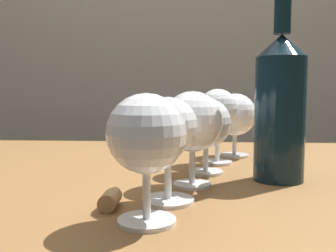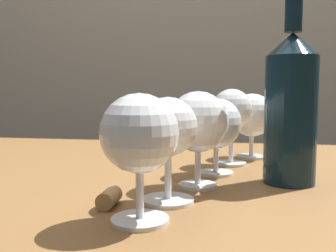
{
  "view_description": "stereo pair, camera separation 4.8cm",
  "coord_description": "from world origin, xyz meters",
  "views": [
    {
      "loc": [
        0.08,
        -0.66,
        0.92
      ],
      "look_at": [
        0.05,
        -0.19,
        0.87
      ],
      "focal_mm": 40.42,
      "sensor_mm": 36.0,
      "label": 1
    },
    {
      "loc": [
        0.13,
        -0.66,
        0.92
      ],
      "look_at": [
        0.05,
        -0.19,
        0.87
      ],
      "focal_mm": 40.42,
      "sensor_mm": 36.0,
      "label": 2
    }
  ],
  "objects": [
    {
      "name": "wine_glass_amber",
      "position": [
        0.18,
        0.16,
        0.86
      ],
      "size": [
        0.09,
        0.09,
        0.14
      ],
      "color": "white",
      "rests_on": "dining_table"
    },
    {
      "name": "wine_glass_pinot",
      "position": [
        0.04,
        -0.26,
        0.87
      ],
      "size": [
        0.09,
        0.09,
        0.14
      ],
      "color": "white",
      "rests_on": "dining_table"
    },
    {
      "name": "cork",
      "position": [
        -0.01,
        -0.22,
        0.78
      ],
      "size": [
        0.02,
        0.04,
        0.02
      ],
      "primitive_type": "cylinder",
      "rotation": [
        1.57,
        0.0,
        0.0
      ],
      "color": "tan",
      "rests_on": "dining_table"
    },
    {
      "name": "wine_bottle",
      "position": [
        0.22,
        -0.06,
        0.89
      ],
      "size": [
        0.08,
        0.08,
        0.3
      ],
      "color": "#0F232D",
      "rests_on": "dining_table"
    },
    {
      "name": "wine_glass_port",
      "position": [
        0.11,
        -0.01,
        0.86
      ],
      "size": [
        0.09,
        0.09,
        0.13
      ],
      "color": "white",
      "rests_on": "dining_table"
    },
    {
      "name": "back_wall",
      "position": [
        0.0,
        1.13,
        1.3
      ],
      "size": [
        5.0,
        0.08,
        2.6
      ],
      "primitive_type": "cube",
      "color": "#B2A893",
      "rests_on": "ground_plane"
    },
    {
      "name": "wine_glass_merlot",
      "position": [
        0.14,
        0.08,
        0.88
      ],
      "size": [
        0.08,
        0.08,
        0.15
      ],
      "color": "white",
      "rests_on": "dining_table"
    },
    {
      "name": "dining_table",
      "position": [
        0.0,
        0.0,
        0.67
      ],
      "size": [
        1.31,
        0.79,
        0.77
      ],
      "color": "brown",
      "rests_on": "ground_plane"
    },
    {
      "name": "wine_glass_rose",
      "position": [
        0.05,
        -0.19,
        0.87
      ],
      "size": [
        0.08,
        0.08,
        0.14
      ],
      "color": "white",
      "rests_on": "dining_table"
    },
    {
      "name": "wine_glass_chardonnay",
      "position": [
        0.09,
        -0.1,
        0.87
      ],
      "size": [
        0.09,
        0.09,
        0.14
      ],
      "color": "white",
      "rests_on": "dining_table"
    }
  ]
}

